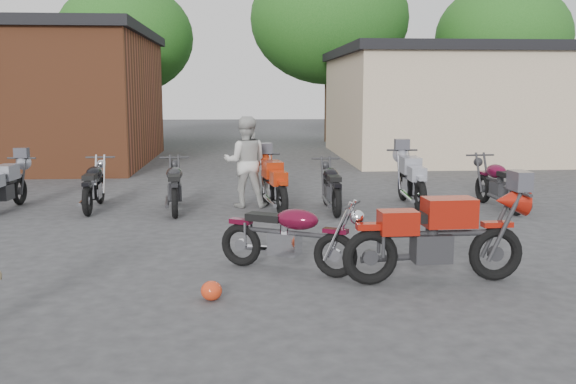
{
  "coord_description": "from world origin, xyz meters",
  "views": [
    {
      "loc": [
        0.03,
        -7.23,
        2.34
      ],
      "look_at": [
        0.69,
        1.76,
        0.9
      ],
      "focal_mm": 40.0,
      "sensor_mm": 36.0,
      "label": 1
    }
  ],
  "objects_px": {
    "row_bike_6": "(411,177)",
    "row_bike_3": "(175,183)",
    "row_bike_1": "(5,184)",
    "row_bike_7": "(499,181)",
    "helmet": "(211,291)",
    "row_bike_4": "(274,181)",
    "person_light": "(246,162)",
    "vintage_motorcycle": "(289,232)",
    "row_bike_5": "(331,184)",
    "row_bike_2": "(94,183)",
    "sportbike": "(438,232)"
  },
  "relations": [
    {
      "from": "row_bike_1",
      "to": "row_bike_2",
      "type": "xyz_separation_m",
      "value": [
        1.7,
        0.01,
        0.0
      ]
    },
    {
      "from": "sportbike",
      "to": "row_bike_7",
      "type": "distance_m",
      "value": 5.51
    },
    {
      "from": "sportbike",
      "to": "row_bike_3",
      "type": "relative_size",
      "value": 1.16
    },
    {
      "from": "row_bike_4",
      "to": "row_bike_5",
      "type": "bearing_deg",
      "value": -103.36
    },
    {
      "from": "row_bike_5",
      "to": "row_bike_7",
      "type": "bearing_deg",
      "value": -90.54
    },
    {
      "from": "helmet",
      "to": "row_bike_2",
      "type": "relative_size",
      "value": 0.13
    },
    {
      "from": "row_bike_2",
      "to": "row_bike_6",
      "type": "xyz_separation_m",
      "value": [
        6.32,
        -0.14,
        0.06
      ]
    },
    {
      "from": "person_light",
      "to": "row_bike_4",
      "type": "height_order",
      "value": "person_light"
    },
    {
      "from": "sportbike",
      "to": "row_bike_7",
      "type": "height_order",
      "value": "sportbike"
    },
    {
      "from": "row_bike_5",
      "to": "row_bike_2",
      "type": "bearing_deg",
      "value": 83.58
    },
    {
      "from": "person_light",
      "to": "row_bike_4",
      "type": "bearing_deg",
      "value": 141.3
    },
    {
      "from": "row_bike_5",
      "to": "row_bike_6",
      "type": "relative_size",
      "value": 0.89
    },
    {
      "from": "person_light",
      "to": "row_bike_3",
      "type": "xyz_separation_m",
      "value": [
        -1.38,
        -0.39,
        -0.37
      ]
    },
    {
      "from": "helmet",
      "to": "row_bike_7",
      "type": "height_order",
      "value": "row_bike_7"
    },
    {
      "from": "vintage_motorcycle",
      "to": "row_bike_6",
      "type": "xyz_separation_m",
      "value": [
        2.8,
        4.55,
        0.07
      ]
    },
    {
      "from": "row_bike_4",
      "to": "helmet",
      "type": "bearing_deg",
      "value": 160.88
    },
    {
      "from": "row_bike_3",
      "to": "row_bike_4",
      "type": "relative_size",
      "value": 0.94
    },
    {
      "from": "helmet",
      "to": "person_light",
      "type": "relative_size",
      "value": 0.13
    },
    {
      "from": "helmet",
      "to": "person_light",
      "type": "bearing_deg",
      "value": 85.78
    },
    {
      "from": "row_bike_2",
      "to": "row_bike_6",
      "type": "relative_size",
      "value": 0.9
    },
    {
      "from": "row_bike_6",
      "to": "row_bike_3",
      "type": "bearing_deg",
      "value": 93.97
    },
    {
      "from": "helmet",
      "to": "row_bike_4",
      "type": "relative_size",
      "value": 0.12
    },
    {
      "from": "person_light",
      "to": "row_bike_7",
      "type": "relative_size",
      "value": 0.95
    },
    {
      "from": "row_bike_1",
      "to": "row_bike_7",
      "type": "height_order",
      "value": "row_bike_7"
    },
    {
      "from": "row_bike_1",
      "to": "row_bike_6",
      "type": "bearing_deg",
      "value": -86.25
    },
    {
      "from": "person_light",
      "to": "vintage_motorcycle",
      "type": "bearing_deg",
      "value": 99.11
    },
    {
      "from": "vintage_motorcycle",
      "to": "helmet",
      "type": "xyz_separation_m",
      "value": [
        -0.96,
        -1.06,
        -0.42
      ]
    },
    {
      "from": "row_bike_1",
      "to": "row_bike_4",
      "type": "distance_m",
      "value": 5.24
    },
    {
      "from": "row_bike_4",
      "to": "row_bike_7",
      "type": "xyz_separation_m",
      "value": [
        4.46,
        -0.09,
        -0.02
      ]
    },
    {
      "from": "row_bike_5",
      "to": "sportbike",
      "type": "bearing_deg",
      "value": -173.0
    },
    {
      "from": "row_bike_6",
      "to": "row_bike_7",
      "type": "distance_m",
      "value": 1.71
    },
    {
      "from": "row_bike_3",
      "to": "row_bike_6",
      "type": "distance_m",
      "value": 4.71
    },
    {
      "from": "row_bike_1",
      "to": "row_bike_7",
      "type": "xyz_separation_m",
      "value": [
        9.69,
        -0.47,
        0.02
      ]
    },
    {
      "from": "row_bike_7",
      "to": "helmet",
      "type": "bearing_deg",
      "value": 129.5
    },
    {
      "from": "sportbike",
      "to": "person_light",
      "type": "height_order",
      "value": "person_light"
    },
    {
      "from": "row_bike_4",
      "to": "row_bike_5",
      "type": "xyz_separation_m",
      "value": [
        1.12,
        -0.09,
        -0.05
      ]
    },
    {
      "from": "row_bike_2",
      "to": "row_bike_4",
      "type": "xyz_separation_m",
      "value": [
        3.53,
        -0.39,
        0.04
      ]
    },
    {
      "from": "row_bike_4",
      "to": "row_bike_6",
      "type": "bearing_deg",
      "value": -93.71
    },
    {
      "from": "sportbike",
      "to": "person_light",
      "type": "bearing_deg",
      "value": 110.89
    },
    {
      "from": "row_bike_2",
      "to": "row_bike_5",
      "type": "xyz_separation_m",
      "value": [
        4.65,
        -0.48,
        -0.01
      ]
    },
    {
      "from": "vintage_motorcycle",
      "to": "row_bike_1",
      "type": "distance_m",
      "value": 7.01
    },
    {
      "from": "vintage_motorcycle",
      "to": "person_light",
      "type": "height_order",
      "value": "person_light"
    },
    {
      "from": "vintage_motorcycle",
      "to": "row_bike_7",
      "type": "relative_size",
      "value": 0.96
    },
    {
      "from": "row_bike_7",
      "to": "person_light",
      "type": "bearing_deg",
      "value": 78.9
    },
    {
      "from": "vintage_motorcycle",
      "to": "row_bike_2",
      "type": "height_order",
      "value": "row_bike_2"
    },
    {
      "from": "helmet",
      "to": "row_bike_5",
      "type": "height_order",
      "value": "row_bike_5"
    },
    {
      "from": "sportbike",
      "to": "row_bike_5",
      "type": "bearing_deg",
      "value": 95.25
    },
    {
      "from": "person_light",
      "to": "row_bike_2",
      "type": "distance_m",
      "value": 3.01
    },
    {
      "from": "row_bike_3",
      "to": "row_bike_6",
      "type": "bearing_deg",
      "value": -93.49
    },
    {
      "from": "row_bike_1",
      "to": "row_bike_5",
      "type": "distance_m",
      "value": 6.36
    }
  ]
}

